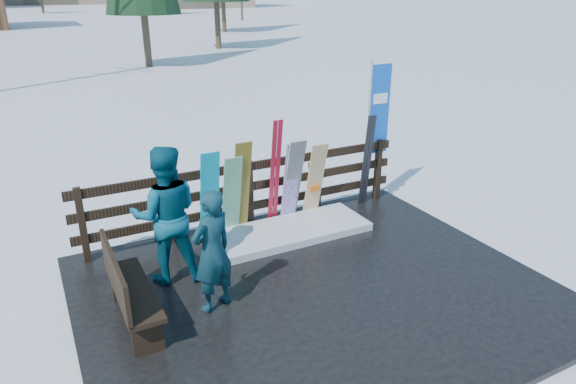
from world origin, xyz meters
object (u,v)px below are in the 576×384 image
person_back (166,215)px  rental_flag (377,115)px  snowboard_5 (315,181)px  snowboard_2 (241,188)px  snowboard_0 (210,197)px  snowboard_4 (293,182)px  person_front (212,251)px  snowboard_3 (291,183)px  bench (127,288)px  snowboard_1 (232,196)px

person_back → rental_flag: bearing=-152.1°
snowboard_5 → snowboard_2: bearing=180.0°
snowboard_0 → snowboard_4: bearing=0.0°
snowboard_0 → snowboard_5: (1.87, -0.00, -0.06)m
rental_flag → person_front: bearing=-152.5°
rental_flag → person_front: (-3.87, -2.01, -0.82)m
snowboard_3 → person_front: bearing=-138.8°
snowboard_3 → person_front: (-1.99, -1.74, 0.07)m
snowboard_4 → person_front: bearing=-139.3°
bench → person_back: (0.72, 0.83, 0.43)m
person_front → person_back: (-0.30, 0.93, 0.16)m
snowboard_3 → snowboard_5: snowboard_3 is taller
snowboard_0 → snowboard_4: (1.45, 0.00, -0.01)m
snowboard_0 → rental_flag: 3.41m
snowboard_4 → snowboard_5: bearing=-0.0°
snowboard_2 → snowboard_5: 1.35m
rental_flag → snowboard_4: bearing=-171.7°
snowboard_4 → snowboard_5: size_ratio=1.09×
snowboard_5 → person_back: (-2.75, -0.81, 0.26)m
bench → snowboard_0: size_ratio=0.99×
snowboard_0 → person_front: size_ratio=0.96×
snowboard_0 → person_back: bearing=-137.4°
bench → person_front: size_ratio=0.95×
snowboard_1 → snowboard_5: snowboard_1 is taller
snowboard_5 → rental_flag: bearing=10.8°
snowboard_1 → snowboard_4: 1.09m
bench → snowboard_3: snowboard_3 is taller
person_front → snowboard_2: bearing=-142.9°
snowboard_5 → person_front: size_ratio=0.89×
rental_flag → person_back: rental_flag is taller
snowboard_3 → rental_flag: 2.10m
bench → snowboard_2: bearing=37.5°
bench → snowboard_2: (2.13, 1.63, 0.28)m
snowboard_4 → snowboard_5: (0.42, -0.00, -0.06)m
snowboard_1 → snowboard_5: size_ratio=1.00×
bench → rental_flag: 5.36m
snowboard_4 → snowboard_3: bearing=-180.0°
snowboard_5 → snowboard_4: bearing=180.0°
snowboard_0 → person_front: (-0.58, -1.74, 0.04)m
rental_flag → snowboard_2: bearing=-174.4°
snowboard_3 → snowboard_0: bearing=180.0°
bench → snowboard_3: size_ratio=1.03×
snowboard_0 → rental_flag: bearing=4.7°
snowboard_1 → person_back: bearing=-146.9°
snowboard_2 → snowboard_5: bearing=0.0°
snowboard_0 → snowboard_1: 0.37m
bench → snowboard_5: 3.84m
snowboard_2 → person_front: 2.06m
snowboard_0 → person_back: 1.21m
snowboard_3 → person_back: bearing=-160.6°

